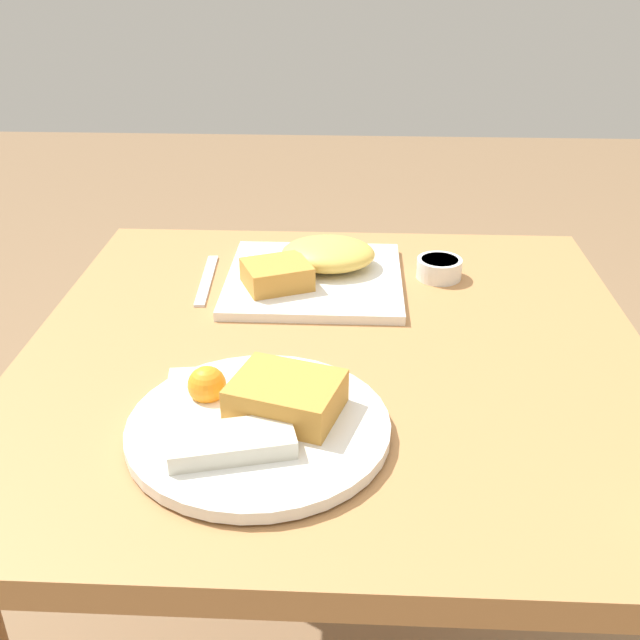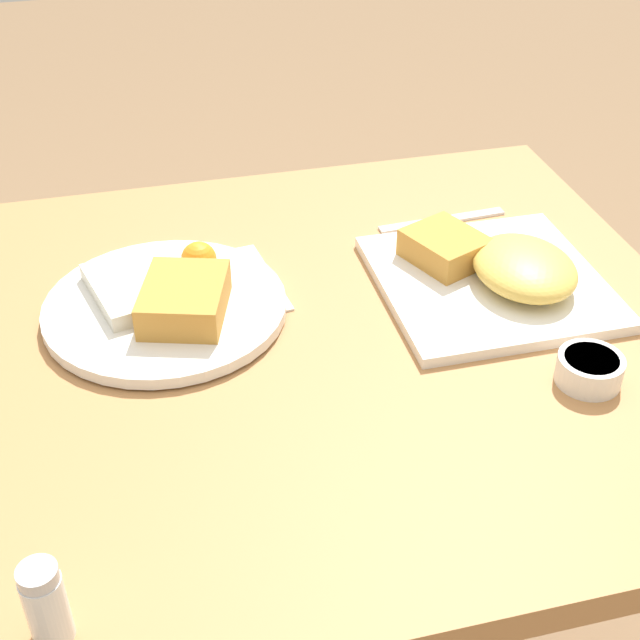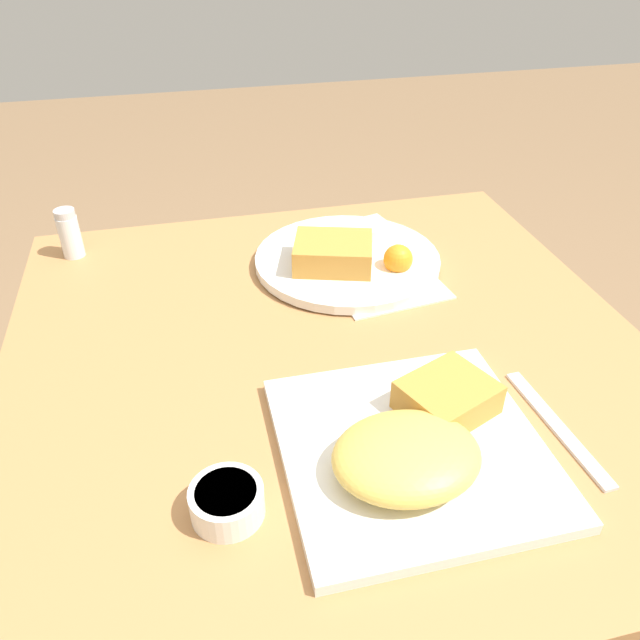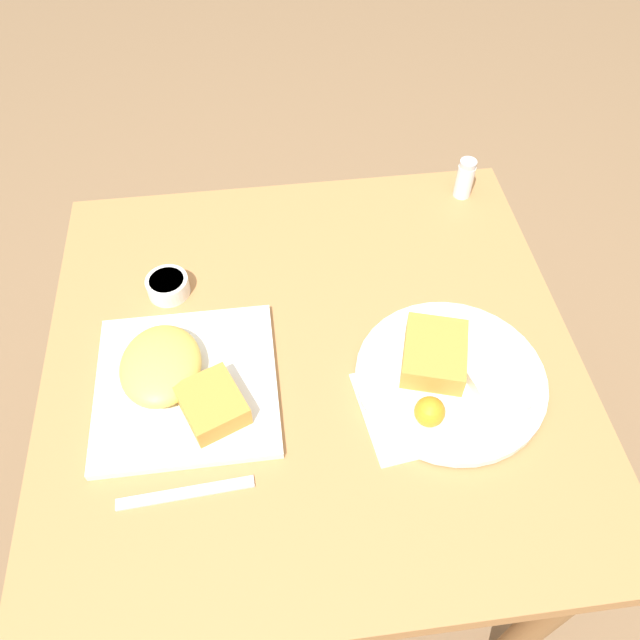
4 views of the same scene
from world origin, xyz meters
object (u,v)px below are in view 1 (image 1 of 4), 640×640
(sauce_ramekin, at_px, (439,268))
(plate_oval_far, at_px, (260,419))
(plate_square_near, at_px, (315,269))
(butter_knife, at_px, (207,280))

(sauce_ramekin, bearing_deg, plate_oval_far, 61.20)
(plate_square_near, distance_m, plate_oval_far, 0.40)
(plate_oval_far, xyz_separation_m, sauce_ramekin, (-0.23, -0.42, -0.00))
(plate_oval_far, bearing_deg, butter_knife, -71.44)
(sauce_ramekin, bearing_deg, butter_knife, 4.73)
(butter_knife, bearing_deg, sauce_ramekin, 91.26)
(butter_knife, bearing_deg, plate_square_near, 88.68)
(sauce_ramekin, xyz_separation_m, butter_knife, (0.36, 0.03, -0.01))
(butter_knife, bearing_deg, plate_oval_far, 15.09)
(plate_square_near, bearing_deg, sauce_ramekin, -173.05)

